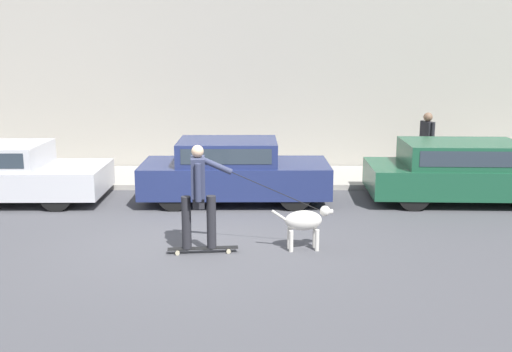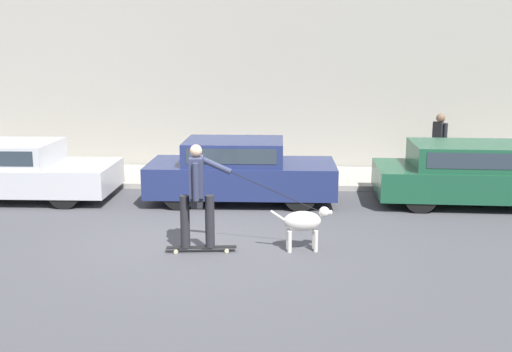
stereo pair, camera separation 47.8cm
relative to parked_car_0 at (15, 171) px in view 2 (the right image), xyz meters
The scene contains 9 objects.
ground_plane 5.23m from the parked_car_0, 32.80° to the right, with size 36.00×36.00×0.00m, color #47474C.
back_wall 5.99m from the parked_car_0, 39.07° to the left, with size 32.00×0.30×5.27m.
sidewalk_curb 4.93m from the parked_car_0, 26.76° to the left, with size 30.00×2.35×0.12m.
parked_car_0 is the anchor object (origin of this frame).
parked_car_1 4.87m from the parked_car_0, ahead, with size 3.93×1.74×1.32m.
parked_car_2 9.78m from the parked_car_0, ahead, with size 4.24×1.96×1.28m.
dog 6.89m from the parked_car_0, 27.07° to the right, with size 0.99×0.39×0.72m.
skateboarder 5.57m from the parked_car_0, 36.54° to the right, with size 2.52×0.61×1.74m.
pedestrian_with_bag 9.87m from the parked_car_0, 13.54° to the left, with size 0.32×0.60×1.53m.
Camera 2 is at (1.45, -9.53, 3.17)m, focal length 42.00 mm.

